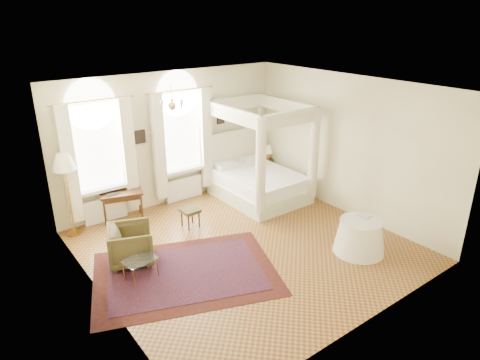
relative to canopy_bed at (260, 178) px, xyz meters
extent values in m
plane|color=olive|center=(-1.82, -1.76, -0.57)|extent=(6.00, 6.00, 0.00)
plane|color=#FAF3BE|center=(-1.82, 1.24, 1.08)|extent=(6.00, 0.00, 6.00)
plane|color=#FAF3BE|center=(-1.82, -4.76, 1.08)|extent=(6.00, 0.00, 6.00)
plane|color=#FAF3BE|center=(-4.82, -1.76, 1.08)|extent=(0.00, 6.00, 6.00)
plane|color=#FAF3BE|center=(1.18, -1.76, 1.08)|extent=(0.00, 6.00, 6.00)
plane|color=white|center=(-1.82, -1.76, 2.73)|extent=(6.00, 6.00, 0.00)
cube|color=white|center=(-3.72, 1.21, 1.23)|extent=(1.10, 0.04, 1.90)
cylinder|color=white|center=(-3.72, 1.21, 2.18)|extent=(1.10, 0.04, 1.10)
cube|color=white|center=(-3.72, 1.12, 0.24)|extent=(1.32, 0.24, 0.08)
cube|color=white|center=(-4.39, 1.04, 0.98)|extent=(0.28, 0.14, 2.60)
cube|color=white|center=(-3.05, 1.04, 0.98)|extent=(0.28, 0.14, 2.60)
cube|color=white|center=(-3.72, 1.14, -0.27)|extent=(1.00, 0.12, 0.58)
cube|color=white|center=(-1.62, 1.21, 1.23)|extent=(1.10, 0.04, 1.90)
cylinder|color=white|center=(-1.62, 1.21, 2.18)|extent=(1.10, 0.04, 1.10)
cube|color=white|center=(-1.62, 1.12, 0.24)|extent=(1.32, 0.24, 0.08)
cube|color=white|center=(-2.29, 1.04, 0.98)|extent=(0.28, 0.14, 2.60)
cube|color=white|center=(-0.95, 1.04, 0.98)|extent=(0.28, 0.14, 2.60)
cube|color=white|center=(-1.62, 1.14, -0.27)|extent=(1.00, 0.12, 0.58)
cylinder|color=#B1813B|center=(-2.72, -0.56, 2.53)|extent=(0.02, 0.02, 0.40)
sphere|color=#B1813B|center=(-2.72, -0.56, 2.31)|extent=(0.16, 0.16, 0.16)
sphere|color=beige|center=(-2.50, -0.56, 2.38)|extent=(0.07, 0.07, 0.07)
sphere|color=beige|center=(-2.61, -0.37, 2.38)|extent=(0.07, 0.07, 0.07)
sphere|color=beige|center=(-2.83, -0.37, 2.38)|extent=(0.07, 0.07, 0.07)
sphere|color=beige|center=(-2.94, -0.56, 2.38)|extent=(0.07, 0.07, 0.07)
sphere|color=beige|center=(-2.83, -0.75, 2.38)|extent=(0.07, 0.07, 0.07)
sphere|color=beige|center=(-2.61, -0.75, 2.38)|extent=(0.07, 0.07, 0.07)
cube|color=black|center=(-2.67, 1.21, 1.28)|extent=(0.26, 0.03, 0.32)
cube|color=black|center=(-0.37, 1.21, 1.38)|extent=(0.22, 0.03, 0.26)
cube|color=beige|center=(0.00, 0.01, -0.38)|extent=(1.82, 2.25, 0.39)
cube|color=white|center=(0.00, 0.01, -0.03)|extent=(1.72, 2.14, 0.30)
cube|color=white|center=(0.00, 1.10, 0.39)|extent=(1.82, 0.09, 1.29)
cube|color=beige|center=(-0.85, 1.08, 0.66)|extent=(0.10, 0.10, 2.46)
cube|color=beige|center=(0.85, 1.07, 0.66)|extent=(0.10, 0.10, 2.46)
cube|color=beige|center=(-0.85, -1.05, 0.66)|extent=(0.10, 0.10, 2.46)
cube|color=beige|center=(0.85, -1.05, 0.66)|extent=(0.10, 0.10, 2.46)
cube|color=beige|center=(0.00, 1.07, 1.89)|extent=(1.82, 0.09, 0.09)
cube|color=beige|center=(0.00, -1.05, 1.89)|extent=(1.82, 0.09, 0.09)
cube|color=beige|center=(-0.85, 0.01, 1.89)|extent=(0.09, 2.25, 0.09)
cube|color=beige|center=(0.85, 0.01, 1.89)|extent=(0.09, 2.25, 0.09)
cube|color=white|center=(0.00, 1.07, 1.74)|extent=(1.88, 0.04, 0.30)
cube|color=white|center=(0.00, -1.05, 1.74)|extent=(1.88, 0.04, 0.30)
cube|color=white|center=(-0.85, 0.01, 1.74)|extent=(0.04, 2.31, 0.30)
cube|color=white|center=(0.85, 0.01, 1.74)|extent=(0.04, 2.31, 0.30)
cylinder|color=white|center=(-0.85, -1.05, 0.77)|extent=(0.24, 0.24, 2.25)
cylinder|color=white|center=(0.85, -1.05, 0.77)|extent=(0.24, 0.24, 2.25)
cube|color=#39220F|center=(0.88, 0.94, -0.24)|extent=(0.51, 0.48, 0.66)
cylinder|color=#B1813B|center=(0.99, 0.86, 0.18)|extent=(0.12, 0.12, 0.19)
cone|color=beige|center=(0.99, 0.86, 0.38)|extent=(0.27, 0.27, 0.21)
cube|color=#39220F|center=(-3.37, 0.94, 0.11)|extent=(1.04, 0.73, 0.06)
cube|color=#39220F|center=(-3.37, 0.94, 0.02)|extent=(0.93, 0.62, 0.09)
cylinder|color=#39220F|center=(-3.72, 1.24, -0.24)|extent=(0.05, 0.05, 0.66)
cylinder|color=#39220F|center=(-2.92, 1.00, -0.24)|extent=(0.05, 0.05, 0.66)
cylinder|color=#39220F|center=(-3.82, 0.87, -0.24)|extent=(0.05, 0.05, 0.66)
cylinder|color=#39220F|center=(-3.03, 0.64, -0.24)|extent=(0.05, 0.05, 0.66)
imported|color=black|center=(-3.58, 0.96, 0.15)|extent=(0.34, 0.23, 0.03)
cube|color=#40341B|center=(-2.28, -0.30, -0.17)|extent=(0.40, 0.40, 0.08)
cylinder|color=#39220F|center=(-2.42, -0.45, -0.39)|extent=(0.04, 0.04, 0.36)
cylinder|color=#39220F|center=(-2.13, -0.44, -0.39)|extent=(0.04, 0.04, 0.36)
cylinder|color=#39220F|center=(-2.43, -0.16, -0.39)|extent=(0.04, 0.04, 0.36)
cylinder|color=#39220F|center=(-2.14, -0.15, -0.39)|extent=(0.04, 0.04, 0.36)
imported|color=#433A1C|center=(-3.96, -0.89, -0.19)|extent=(1.07, 1.06, 0.76)
cube|color=white|center=(-4.06, -1.53, -0.17)|extent=(0.66, 0.51, 0.02)
cylinder|color=#B1813B|center=(-4.29, -1.74, -0.37)|extent=(0.02, 0.02, 0.40)
cylinder|color=#B1813B|center=(-3.78, -1.65, -0.37)|extent=(0.02, 0.02, 0.40)
cylinder|color=#B1813B|center=(-4.34, -1.40, -0.37)|extent=(0.02, 0.02, 0.40)
cylinder|color=#B1813B|center=(-3.83, -1.32, -0.37)|extent=(0.02, 0.02, 0.40)
cylinder|color=#B1813B|center=(-4.52, 0.94, -0.55)|extent=(0.33, 0.33, 0.03)
cylinder|color=#B1813B|center=(-4.52, 0.94, 0.25)|extent=(0.04, 0.04, 1.64)
cone|color=beige|center=(-4.52, 0.94, 1.12)|extent=(0.48, 0.48, 0.35)
cube|color=#461911|center=(-3.33, -1.88, -0.57)|extent=(3.98, 3.43, 0.01)
cube|color=black|center=(-3.33, -1.88, -0.56)|extent=(3.30, 2.76, 0.01)
cone|color=white|center=(-0.09, -3.31, -0.24)|extent=(1.03, 1.03, 0.67)
cylinder|color=white|center=(-0.09, -3.31, 0.12)|extent=(0.84, 0.84, 0.04)
imported|color=black|center=(0.02, -3.21, 0.15)|extent=(0.23, 0.28, 0.02)
camera|label=1|loc=(-6.61, -7.95, 4.03)|focal=32.00mm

